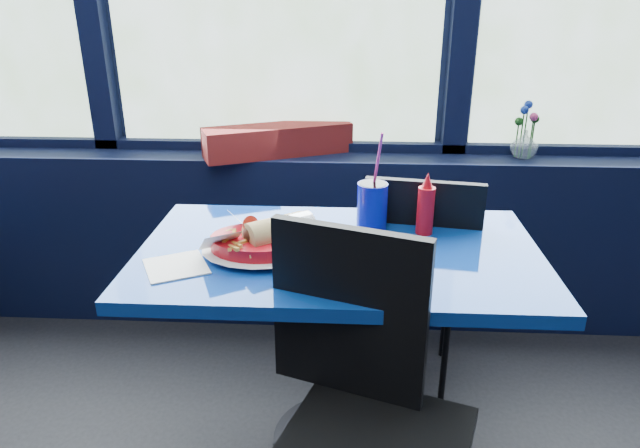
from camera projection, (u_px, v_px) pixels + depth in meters
The scene contains 10 objects.
window_sill at pixel (279, 237), 2.66m from camera, with size 5.00×0.26×0.80m, color black.
near_table at pixel (338, 302), 1.78m from camera, with size 1.20×0.70×0.75m.
chair_near_front at pixel (363, 397), 1.40m from camera, with size 0.54×0.55×0.95m.
chair_near_back at pixel (410, 271), 2.08m from camera, with size 0.47×0.47×0.90m.
planter_box at pixel (278, 140), 2.48m from camera, with size 0.64×0.16×0.13m, color maroon.
flower_vase at pixel (525, 141), 2.42m from camera, with size 0.13×0.13×0.24m.
food_basket at pixel (262, 241), 1.67m from camera, with size 0.34×0.34×0.11m.
ketchup_bottle at pixel (426, 207), 1.79m from camera, with size 0.05×0.05×0.20m.
soda_cup at pixel (372, 205), 1.82m from camera, with size 0.10×0.10×0.33m.
napkin at pixel (176, 266), 1.60m from camera, with size 0.16×0.16×0.00m, color white.
Camera 1 is at (0.33, 0.45, 1.47)m, focal length 32.00 mm.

